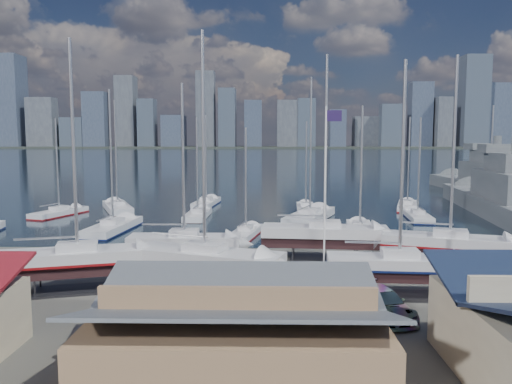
{
  "coord_description": "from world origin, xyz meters",
  "views": [
    {
      "loc": [
        1.23,
        -46.39,
        10.23
      ],
      "look_at": [
        0.06,
        8.0,
        4.52
      ],
      "focal_mm": 35.0,
      "sensor_mm": 36.0,
      "label": 1
    }
  ],
  "objects": [
    {
      "name": "far_shore",
      "position": [
        0.0,
        560.0,
        1.1
      ],
      "size": [
        1400.0,
        80.0,
        2.2
      ],
      "primitive_type": "cube",
      "color": "#2D332D",
      "rests_on": "ground"
    },
    {
      "name": "sailboat_moored_9",
      "position": [
        11.35,
        7.1,
        0.32
      ],
      "size": [
        3.88,
        9.83,
        14.44
      ],
      "rotation": [
        0.0,
        0.0,
        1.44
      ],
      "color": "black",
      "rests_on": "water"
    },
    {
      "name": "water",
      "position": [
        0.0,
        300.0,
        -0.15
      ],
      "size": [
        1400.0,
        600.0,
        0.4
      ],
      "primitive_type": "cube",
      "color": "#182937",
      "rests_on": "ground"
    },
    {
      "name": "sailboat_moored_6",
      "position": [
        -0.96,
        5.67,
        0.31
      ],
      "size": [
        3.8,
        8.32,
        12.01
      ],
      "rotation": [
        0.0,
        0.0,
        1.37
      ],
      "color": "black",
      "rests_on": "water"
    },
    {
      "name": "sailboat_cradle_4",
      "position": [
        6.17,
        -4.43,
        2.14
      ],
      "size": [
        10.84,
        3.93,
        17.22
      ],
      "rotation": [
        0.0,
        0.0,
        -0.09
      ],
      "color": "#2D2D33",
      "rests_on": "ground"
    },
    {
      "name": "sailboat_moored_3",
      "position": [
        -15.86,
        7.98,
        0.31
      ],
      "size": [
        4.07,
        11.22,
        16.42
      ],
      "rotation": [
        0.0,
        0.0,
        1.48
      ],
      "color": "black",
      "rests_on": "water"
    },
    {
      "name": "sailboat_moored_8",
      "position": [
        6.85,
        24.63,
        0.31
      ],
      "size": [
        2.88,
        9.06,
        13.4
      ],
      "rotation": [
        0.0,
        0.0,
        1.53
      ],
      "color": "black",
      "rests_on": "water"
    },
    {
      "name": "shed_grey",
      "position": [
        0.0,
        -26.0,
        2.15
      ],
      "size": [
        12.6,
        8.4,
        4.17
      ],
      "color": "#8C6B4C",
      "rests_on": "ground"
    },
    {
      "name": "sailboat_moored_11",
      "position": [
        22.02,
        27.07,
        0.31
      ],
      "size": [
        5.23,
        9.83,
        14.15
      ],
      "rotation": [
        0.0,
        0.0,
        1.28
      ],
      "color": "black",
      "rests_on": "water"
    },
    {
      "name": "sailboat_moored_4",
      "position": [
        -7.78,
        17.86,
        0.32
      ],
      "size": [
        2.74,
        9.14,
        13.73
      ],
      "rotation": [
        0.0,
        0.0,
        1.55
      ],
      "color": "black",
      "rests_on": "water"
    },
    {
      "name": "sailboat_cradle_6",
      "position": [
        15.44,
        -8.11,
        2.1
      ],
      "size": [
        10.65,
        5.81,
        16.53
      ],
      "rotation": [
        0.0,
        0.0,
        -0.3
      ],
      "color": "#2D2D33",
      "rests_on": "ground"
    },
    {
      "name": "car_c",
      "position": [
        0.15,
        -20.35,
        0.79
      ],
      "size": [
        4.54,
        6.26,
        1.58
      ],
      "primitive_type": "imported",
      "rotation": [
        0.0,
        0.0,
        -0.38
      ],
      "color": "gray",
      "rests_on": "ground"
    },
    {
      "name": "car_d",
      "position": [
        7.93,
        -18.13,
        0.81
      ],
      "size": [
        3.61,
        5.94,
        1.61
      ],
      "primitive_type": "imported",
      "rotation": [
        0.0,
        0.0,
        0.26
      ],
      "color": "gray",
      "rests_on": "ground"
    },
    {
      "name": "car_b",
      "position": [
        -4.69,
        -19.83,
        0.78
      ],
      "size": [
        4.9,
        2.11,
        1.57
      ],
      "primitive_type": "imported",
      "rotation": [
        0.0,
        0.0,
        1.47
      ],
      "color": "gray",
      "rests_on": "ground"
    },
    {
      "name": "sailboat_moored_10",
      "position": [
        20.61,
        17.3,
        0.31
      ],
      "size": [
        3.51,
        9.33,
        13.61
      ],
      "rotation": [
        0.0,
        0.0,
        1.46
      ],
      "color": "black",
      "rests_on": "water"
    },
    {
      "name": "sailboat_cradle_5",
      "position": [
        9.87,
        -14.49,
        2.03
      ],
      "size": [
        9.54,
        3.3,
        15.21
      ],
      "rotation": [
        0.0,
        0.0,
        -0.07
      ],
      "color": "#2D2D33",
      "rests_on": "ground"
    },
    {
      "name": "skyline",
      "position": [
        -7.83,
        553.76,
        39.09
      ],
      "size": [
        639.14,
        43.8,
        107.69
      ],
      "color": "#475166",
      "rests_on": "far_shore"
    },
    {
      "name": "naval_ship_east",
      "position": [
        33.14,
        19.26,
        1.66
      ],
      "size": [
        13.25,
        46.09,
        18.1
      ],
      "rotation": [
        0.0,
        0.0,
        1.44
      ],
      "color": "slate",
      "rests_on": "water"
    },
    {
      "name": "sailboat_cradle_1",
      "position": [
        -11.52,
        -13.68,
        2.11
      ],
      "size": [
        10.82,
        5.74,
        16.78
      ],
      "rotation": [
        0.0,
        0.0,
        0.29
      ],
      "color": "#2D2D33",
      "rests_on": "ground"
    },
    {
      "name": "sailboat_cradle_3",
      "position": [
        -2.9,
        -13.8,
        2.13
      ],
      "size": [
        11.09,
        6.41,
        17.2
      ],
      "rotation": [
        0.0,
        0.0,
        -0.34
      ],
      "color": "#2D2D33",
      "rests_on": "ground"
    },
    {
      "name": "ground",
      "position": [
        0.0,
        -10.0,
        0.0
      ],
      "size": [
        1400.0,
        1400.0,
        0.0
      ],
      "primitive_type": "plane",
      "color": "#605E59",
      "rests_on": "ground"
    },
    {
      "name": "sailboat_moored_5",
      "position": [
        -8.12,
        30.22,
        0.31
      ],
      "size": [
        3.67,
        9.99,
        14.61
      ],
      "rotation": [
        0.0,
        0.0,
        1.47
      ],
      "color": "black",
      "rests_on": "water"
    },
    {
      "name": "sailboat_moored_7",
      "position": [
        6.69,
        15.93,
        0.33
      ],
      "size": [
        7.66,
        12.83,
        18.73
      ],
      "rotation": [
        0.0,
        0.0,
        1.21
      ],
      "color": "black",
      "rests_on": "water"
    },
    {
      "name": "sailboat_cradle_2",
      "position": [
        -5.35,
        -7.33,
        2.0
      ],
      "size": [
        8.88,
        2.52,
        14.6
      ],
      "rotation": [
        0.0,
        0.0,
        0.0
      ],
      "color": "#2D2D33",
      "rests_on": "ground"
    },
    {
      "name": "sailboat_moored_1",
      "position": [
        -26.7,
        19.43,
        0.31
      ],
      "size": [
        5.3,
        9.47,
        13.66
      ],
      "rotation": [
        0.0,
        0.0,
        1.25
      ],
      "color": "black",
      "rests_on": "water"
    },
    {
      "name": "flagpole",
      "position": [
        5.25,
        -12.89,
        7.19
      ],
      "size": [
        1.1,
        0.12,
        12.43
      ],
      "color": "white",
      "rests_on": "ground"
    },
    {
      "name": "sailboat_moored_2",
      "position": [
        -20.2,
        24.03,
        0.32
      ],
      "size": [
        7.23,
        11.26,
        16.54
      ],
      "rotation": [
        0.0,
        0.0,
        1.99
      ],
      "color": "black",
      "rests_on": "water"
    },
    {
      "name": "naval_ship_west",
      "position": [
        42.36,
        46.08,
        1.66
      ],
      "size": [
        7.72,
        44.39,
        17.99
      ],
      "rotation": [
        0.0,
        0.0,
        1.59
      ],
      "color": "slate",
      "rests_on": "water"
    }
  ]
}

